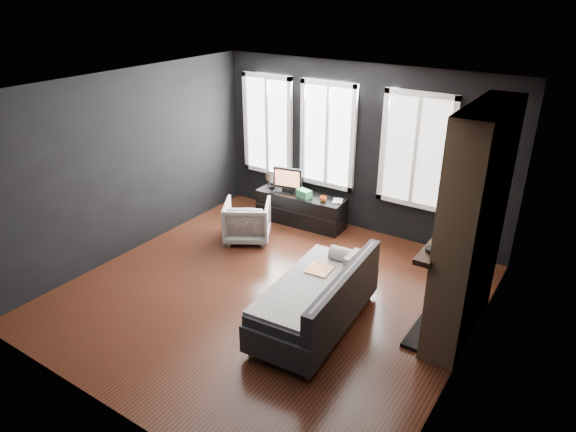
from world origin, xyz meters
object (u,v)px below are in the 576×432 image
Objects in this scene: monitor at (288,178)px; mantel_vase at (461,211)px; media_console at (301,209)px; sofa at (315,295)px; mug at (323,198)px; armchair at (247,219)px; book at (333,195)px.

mantel_vase is at bearing -30.13° from monitor.
mantel_vase reaches higher than media_console.
sofa is 2.88m from media_console.
armchair is at bearing -132.57° from mug.
mantel_vase is (2.41, -0.99, 0.74)m from mug.
sofa is 9.90× the size of mantel_vase.
book reaches higher than media_console.
mantel_vase is at bearing 43.07° from sofa.
mug reaches higher than media_console.
monitor is 3.37m from mantel_vase.
mug is at bearing -140.07° from book.
mantel_vase is (3.26, -0.06, 0.96)m from armchair.
mantel_vase reaches higher than monitor.
armchair is at bearing 142.61° from sofa.
media_console is 3.23m from mantel_vase.
sofa is 2.63m from book.
book is (0.86, 0.03, -0.13)m from monitor.
monitor is 0.87m from book.
media_console is at bearing 121.41° from sofa.
book is at bearing 39.93° from mug.
mug is (0.85, 0.92, 0.23)m from armchair.
mantel_vase is at bearing -25.56° from book.
monitor is at bearing -127.24° from armchair.
mantel_vase is at bearing -22.57° from media_console.
armchair is 3.69× the size of mantel_vase.
mug is (-1.21, 2.28, 0.17)m from sofa.
monitor is (0.11, 1.00, 0.40)m from armchair.
armchair is 1.07m from media_console.
book is 2.63m from mantel_vase.
mug is (0.74, -0.07, -0.18)m from monitor.
mantel_vase is at bearing -22.26° from mug.
armchair is 1.08m from monitor.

